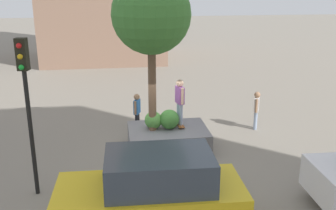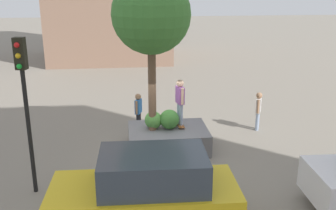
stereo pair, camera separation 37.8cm
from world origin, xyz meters
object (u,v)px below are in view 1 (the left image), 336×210
(planter_ledge, at_px, (168,138))
(taxi_cab, at_px, (153,194))
(skateboard, at_px, (179,124))
(pedestrian_crossing, at_px, (256,108))
(traffic_light_corner, at_px, (26,92))
(skateboarder, at_px, (180,99))
(passerby_with_bag, at_px, (137,110))
(plaza_tree, at_px, (151,15))

(planter_ledge, xyz_separation_m, taxi_cab, (1.08, 4.95, 0.67))
(planter_ledge, xyz_separation_m, skateboard, (-0.46, -0.22, 0.45))
(planter_ledge, bearing_deg, pedestrian_crossing, -159.05)
(taxi_cab, distance_m, traffic_light_corner, 4.38)
(traffic_light_corner, bearing_deg, skateboarder, -148.46)
(planter_ledge, bearing_deg, passerby_with_bag, -63.51)
(skateboard, relative_size, skateboarder, 0.48)
(skateboarder, bearing_deg, plaza_tree, 13.39)
(skateboard, xyz_separation_m, taxi_cab, (1.54, 5.17, 0.22))
(plaza_tree, xyz_separation_m, pedestrian_crossing, (-4.48, -1.52, -3.90))
(plaza_tree, xyz_separation_m, skateboard, (-1.03, -0.24, -3.98))
(taxi_cab, xyz_separation_m, pedestrian_crossing, (-4.99, -6.45, -0.13))
(skateboard, distance_m, pedestrian_crossing, 3.68)
(plaza_tree, relative_size, pedestrian_crossing, 3.37)
(skateboard, distance_m, taxi_cab, 5.40)
(plaza_tree, distance_m, pedestrian_crossing, 6.13)
(planter_ledge, distance_m, plaza_tree, 4.47)
(passerby_with_bag, distance_m, pedestrian_crossing, 4.93)
(planter_ledge, relative_size, passerby_with_bag, 1.83)
(skateboard, bearing_deg, traffic_light_corner, 31.54)
(skateboard, xyz_separation_m, pedestrian_crossing, (-3.45, -1.28, 0.09))
(passerby_with_bag, bearing_deg, pedestrian_crossing, 174.23)
(skateboarder, xyz_separation_m, pedestrian_crossing, (-3.45, -1.28, -0.91))
(planter_ledge, xyz_separation_m, traffic_light_corner, (4.22, 2.65, 2.68))
(taxi_cab, distance_m, pedestrian_crossing, 8.15)
(skateboarder, height_order, taxi_cab, skateboarder)
(plaza_tree, xyz_separation_m, skateboarder, (-1.03, -0.24, -2.99))
(skateboard, distance_m, traffic_light_corner, 5.93)
(traffic_light_corner, bearing_deg, planter_ledge, -147.82)
(traffic_light_corner, bearing_deg, passerby_with_bag, -124.74)
(planter_ledge, bearing_deg, skateboard, -154.59)
(skateboard, xyz_separation_m, traffic_light_corner, (4.68, 2.87, 2.23))
(plaza_tree, height_order, skateboarder, plaza_tree)
(plaza_tree, height_order, traffic_light_corner, plaza_tree)
(plaza_tree, distance_m, skateboard, 4.12)
(planter_ledge, height_order, pedestrian_crossing, pedestrian_crossing)
(taxi_cab, relative_size, traffic_light_corner, 1.01)
(pedestrian_crossing, bearing_deg, taxi_cab, 52.27)
(skateboarder, xyz_separation_m, passerby_with_bag, (1.46, -1.77, -0.93))
(taxi_cab, height_order, passerby_with_bag, taxi_cab)
(planter_ledge, distance_m, skateboarder, 1.53)
(skateboarder, xyz_separation_m, traffic_light_corner, (4.68, 2.87, 1.24))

